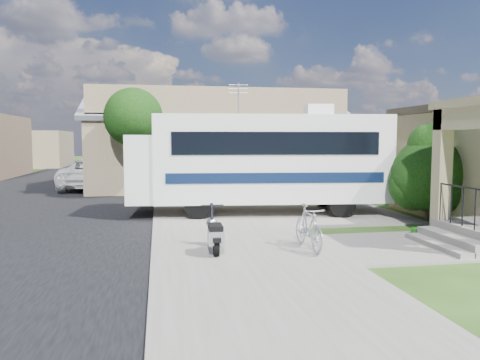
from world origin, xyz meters
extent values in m
plane|color=#1E3B0F|center=(0.00, 0.00, 0.00)|extent=(120.00, 120.00, 0.00)
cube|color=black|center=(-7.50, 10.00, 0.01)|extent=(9.00, 80.00, 0.02)
cube|color=slate|center=(-1.00, 10.00, 0.03)|extent=(4.00, 80.00, 0.06)
cube|color=slate|center=(1.50, 4.50, 0.03)|extent=(7.00, 6.00, 0.05)
cube|color=slate|center=(3.00, -1.00, 0.03)|extent=(4.00, 3.00, 0.05)
cube|color=black|center=(5.48, 2.70, 1.70)|extent=(0.04, 1.10, 1.20)
cube|color=slate|center=(3.70, -1.30, 0.16)|extent=(0.40, 2.16, 0.32)
cube|color=slate|center=(3.35, -1.30, 0.08)|extent=(0.35, 2.16, 0.16)
cube|color=#93825D|center=(4.08, -0.28, 1.85)|extent=(0.35, 0.35, 2.70)
cube|color=#93825D|center=(4.08, -1.30, 2.95)|extent=(0.35, 2.40, 0.50)
cylinder|color=black|center=(3.95, -1.30, 1.40)|extent=(0.04, 1.70, 0.04)
cube|color=brown|center=(0.00, 14.00, 1.80)|extent=(12.00, 8.00, 3.60)
cube|color=#5A5D66|center=(0.00, 12.00, 4.15)|extent=(12.50, 4.40, 1.78)
cube|color=#5A5D66|center=(0.00, 16.00, 4.15)|extent=(12.50, 4.40, 1.78)
cube|color=#5A5D66|center=(0.00, 14.00, 4.85)|extent=(12.50, 0.50, 0.22)
cube|color=brown|center=(0.00, 10.10, 4.15)|extent=(11.76, 0.20, 1.30)
cube|color=brown|center=(-15.00, 34.00, 1.60)|extent=(8.00, 7.00, 3.20)
cylinder|color=black|center=(-3.80, 9.00, 1.57)|extent=(0.20, 0.20, 3.15)
sphere|color=black|center=(-3.80, 9.00, 3.38)|extent=(2.40, 2.40, 2.40)
sphere|color=black|center=(-3.40, 9.20, 2.93)|extent=(1.68, 1.68, 1.68)
cylinder|color=black|center=(-3.80, 19.00, 1.65)|extent=(0.20, 0.20, 3.29)
sphere|color=black|center=(-3.80, 19.00, 3.53)|extent=(2.40, 2.40, 2.40)
sphere|color=black|center=(-3.40, 19.20, 3.06)|extent=(1.68, 1.68, 1.68)
cylinder|color=black|center=(-3.80, 28.00, 1.50)|extent=(0.20, 0.20, 3.01)
sphere|color=black|center=(-3.80, 28.00, 3.22)|extent=(2.40, 2.40, 2.40)
sphere|color=black|center=(-3.40, 28.20, 2.79)|extent=(1.68, 1.68, 1.68)
cube|color=white|center=(0.83, 4.30, 1.86)|extent=(7.65, 3.35, 2.76)
cube|color=white|center=(-3.29, 4.69, 1.54)|extent=(1.09, 2.59, 2.12)
cube|color=black|center=(-3.48, 4.71, 2.12)|extent=(0.28, 2.25, 0.96)
cube|color=black|center=(0.71, 2.96, 2.35)|extent=(6.29, 0.64, 0.69)
cube|color=black|center=(0.96, 5.63, 2.35)|extent=(6.29, 0.64, 0.69)
cube|color=#0A1735|center=(0.71, 2.96, 1.31)|extent=(6.66, 0.66, 0.32)
cube|color=#0A1735|center=(0.96, 5.63, 1.31)|extent=(6.66, 0.66, 0.32)
cube|color=white|center=(2.42, 4.14, 3.43)|extent=(0.92, 0.82, 0.37)
cylinder|color=#AEADB5|center=(-0.22, 4.40, 3.77)|extent=(0.04, 0.04, 1.06)
cylinder|color=black|center=(-1.64, 3.36, 0.48)|extent=(0.87, 0.38, 0.85)
cylinder|color=black|center=(-1.42, 5.69, 0.48)|extent=(0.87, 0.38, 0.85)
cylinder|color=black|center=(2.79, 2.93, 0.48)|extent=(0.87, 0.38, 0.85)
cylinder|color=black|center=(3.02, 5.26, 0.48)|extent=(0.87, 0.38, 0.85)
cylinder|color=black|center=(5.10, 1.90, 0.44)|extent=(0.18, 0.18, 0.88)
sphere|color=black|center=(5.10, 1.90, 1.42)|extent=(2.19, 2.19, 2.19)
sphere|color=black|center=(5.54, 2.23, 1.86)|extent=(1.75, 1.75, 1.75)
sphere|color=black|center=(4.78, 2.12, 1.10)|extent=(1.53, 1.53, 1.53)
sphere|color=black|center=(5.32, 1.57, 0.99)|extent=(1.31, 1.31, 1.31)
sphere|color=black|center=(5.10, 1.90, 2.30)|extent=(1.31, 1.31, 1.31)
cylinder|color=black|center=(-1.67, -1.30, 0.27)|extent=(0.12, 0.42, 0.41)
cylinder|color=black|center=(-1.64, -0.27, 0.27)|extent=(0.12, 0.42, 0.41)
cube|color=#AEADB5|center=(-1.65, -0.84, 0.32)|extent=(0.30, 0.52, 0.07)
cube|color=#AEADB5|center=(-1.66, -1.21, 0.45)|extent=(0.33, 0.52, 0.28)
cube|color=black|center=(-1.66, -1.16, 0.64)|extent=(0.30, 0.57, 0.11)
cube|color=black|center=(-1.67, -1.44, 0.43)|extent=(0.17, 0.19, 0.09)
cylinder|color=black|center=(-1.64, -0.34, 0.64)|extent=(0.08, 0.32, 0.78)
sphere|color=#AEADB5|center=(-1.64, -0.27, 0.58)|extent=(0.26, 0.26, 0.26)
sphere|color=black|center=(-1.63, -0.20, 0.58)|extent=(0.11, 0.11, 0.11)
cylinder|color=black|center=(-1.64, -0.41, 1.00)|extent=(0.52, 0.05, 0.03)
cube|color=black|center=(-1.64, -0.27, 0.38)|extent=(0.14, 0.27, 0.06)
imported|color=#AEADB5|center=(0.41, -1.03, 0.49)|extent=(0.52, 1.64, 0.98)
imported|color=white|center=(-5.82, 13.33, 0.75)|extent=(3.36, 5.74, 1.50)
imported|color=white|center=(-6.45, 20.48, 0.87)|extent=(3.01, 6.18, 1.73)
cylinder|color=#186B15|center=(3.69, 0.00, 0.09)|extent=(0.42, 0.42, 0.19)
camera|label=1|loc=(-2.82, -10.74, 2.48)|focal=35.00mm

